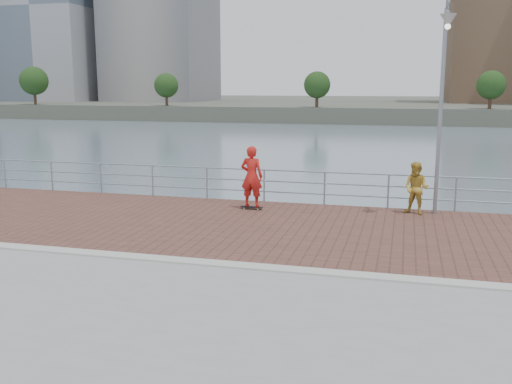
% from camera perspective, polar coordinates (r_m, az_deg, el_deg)
% --- Properties ---
extents(water, '(400.00, 400.00, 0.00)m').
position_cam_1_polar(water, '(13.38, -2.26, -15.62)').
color(water, slate).
rests_on(water, ground).
extents(brick_lane, '(40.00, 6.80, 0.02)m').
position_cam_1_polar(brick_lane, '(15.96, 1.46, -3.52)').
color(brick_lane, brown).
rests_on(brick_lane, seawall).
extents(curb, '(40.00, 0.40, 0.06)m').
position_cam_1_polar(curb, '(12.61, -2.33, -7.32)').
color(curb, '#B7B5AD').
rests_on(curb, seawall).
extents(far_shore, '(320.00, 95.00, 2.50)m').
position_cam_1_polar(far_shore, '(134.09, 13.35, 8.39)').
color(far_shore, '#4C5142').
rests_on(far_shore, ground).
extents(guardrail, '(39.06, 0.06, 1.13)m').
position_cam_1_polar(guardrail, '(19.07, 3.82, 0.89)').
color(guardrail, '#8C9EA8').
rests_on(guardrail, brick_lane).
extents(street_lamp, '(0.45, 1.30, 6.14)m').
position_cam_1_polar(street_lamp, '(17.54, 18.28, 11.58)').
color(street_lamp, gray).
rests_on(street_lamp, brick_lane).
extents(skateboard, '(0.72, 0.21, 0.08)m').
position_cam_1_polar(skateboard, '(18.17, -0.43, -1.52)').
color(skateboard, black).
rests_on(skateboard, brick_lane).
extents(skateboarder, '(0.73, 0.49, 1.94)m').
position_cam_1_polar(skateboarder, '(17.99, -0.44, 1.57)').
color(skateboarder, red).
rests_on(skateboarder, skateboard).
extents(bystander, '(0.96, 0.87, 1.61)m').
position_cam_1_polar(bystander, '(17.99, 15.74, 0.35)').
color(bystander, gold).
rests_on(bystander, brick_lane).
extents(shoreline_trees, '(144.97, 5.21, 6.94)m').
position_cam_1_polar(shoreline_trees, '(88.92, 20.90, 10.30)').
color(shoreline_trees, '#473323').
rests_on(shoreline_trees, far_shore).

